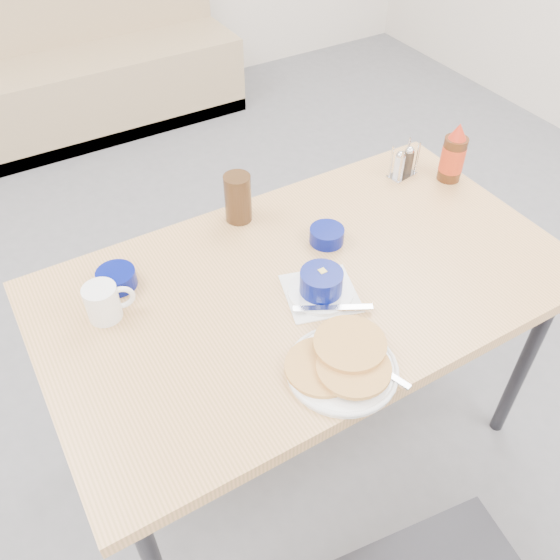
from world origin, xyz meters
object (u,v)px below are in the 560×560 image
booth_bench (71,70)px  pancake_plate (342,364)px  coffee_mug (104,302)px  butter_bowl (327,235)px  amber_tumbler (238,198)px  dining_table (308,296)px  grits_setting (321,285)px  condiment_caddy (403,165)px  creamer_bowl (117,279)px  syrup_bottle (453,156)px

booth_bench → pancake_plate: booth_bench is taller
coffee_mug → butter_bowl: bearing=-3.5°
pancake_plate → amber_tumbler: size_ratio=1.73×
dining_table → grits_setting: 0.11m
condiment_caddy → butter_bowl: bearing=-168.5°
pancake_plate → condiment_caddy: bearing=41.6°
pancake_plate → creamer_bowl: 0.63m
butter_bowl → coffee_mug: bearing=176.5°
pancake_plate → amber_tumbler: (0.06, 0.61, 0.06)m
pancake_plate → grits_setting: (0.09, 0.23, 0.01)m
butter_bowl → dining_table: bearing=-139.6°
amber_tumbler → syrup_bottle: syrup_bottle is taller
pancake_plate → booth_bench: bearing=88.1°
coffee_mug → butter_bowl: size_ratio=1.26×
coffee_mug → dining_table: bearing=-16.4°
booth_bench → creamer_bowl: (-0.44, -2.30, 0.43)m
butter_bowl → booth_bench: bearing=93.0°
creamer_bowl → booth_bench: bearing=79.1°
creamer_bowl → syrup_bottle: (1.08, -0.07, 0.06)m
dining_table → grits_setting: grits_setting is taller
amber_tumbler → syrup_bottle: bearing=-13.0°
butter_bowl → amber_tumbler: (-0.16, 0.22, 0.05)m
dining_table → amber_tumbler: amber_tumbler is taller
dining_table → butter_bowl: butter_bowl is taller
dining_table → pancake_plate: 0.31m
dining_table → coffee_mug: size_ratio=11.44×
pancake_plate → coffee_mug: coffee_mug is taller
coffee_mug → amber_tumbler: size_ratio=0.83×
pancake_plate → coffee_mug: size_ratio=2.08×
dining_table → creamer_bowl: 0.51m
coffee_mug → condiment_caddy: 1.03m
creamer_bowl → amber_tumbler: amber_tumbler is taller
butter_bowl → condiment_caddy: size_ratio=0.86×
booth_bench → amber_tumbler: 2.26m
booth_bench → butter_bowl: (0.13, -2.43, 0.43)m
dining_table → coffee_mug: (-0.50, 0.15, 0.11)m
coffee_mug → syrup_bottle: size_ratio=0.63×
syrup_bottle → grits_setting: bearing=-160.2°
grits_setting → syrup_bottle: syrup_bottle is taller
grits_setting → creamer_bowl: grits_setting is taller
booth_bench → creamer_bowl: booth_bench is taller
amber_tumbler → dining_table: bearing=-83.7°
booth_bench → pancake_plate: (-0.09, -2.82, 0.43)m
booth_bench → grits_setting: booth_bench is taller
booth_bench → syrup_bottle: 2.50m
booth_bench → coffee_mug: bearing=-101.8°
amber_tumbler → condiment_caddy: size_ratio=1.30×
creamer_bowl → condiment_caddy: size_ratio=0.90×
pancake_plate → condiment_caddy: size_ratio=2.25×
dining_table → condiment_caddy: size_ratio=12.38×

